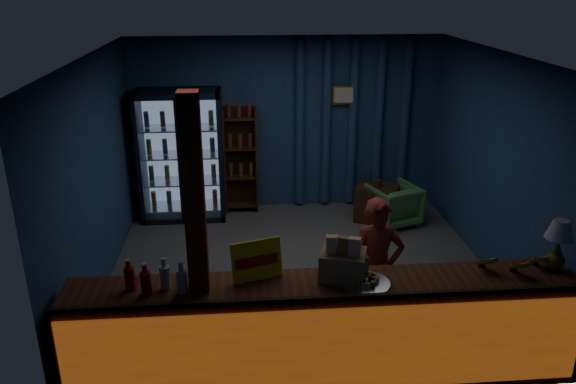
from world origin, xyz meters
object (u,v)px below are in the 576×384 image
shopkeeper (377,269)px  table_lamp (560,231)px  green_chair (393,205)px  pastry_tray (365,282)px

shopkeeper → table_lamp: 1.66m
green_chair → table_lamp: bearing=80.2°
shopkeeper → pastry_tray: (-0.27, -0.68, 0.26)m
table_lamp → shopkeeper: bearing=158.9°
shopkeeper → green_chair: bearing=72.3°
shopkeeper → green_chair: 2.77m
green_chair → shopkeeper: bearing=51.4°
shopkeeper → green_chair: shopkeeper is taller
shopkeeper → pastry_tray: size_ratio=3.37×
green_chair → table_lamp: table_lamp is taller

